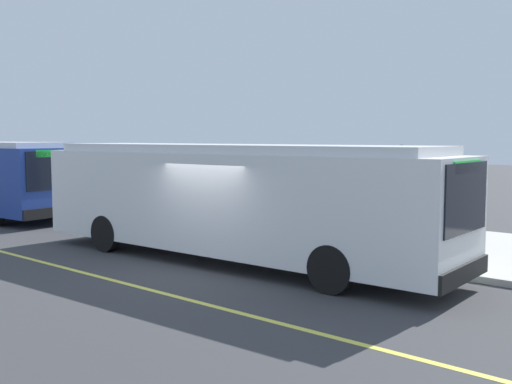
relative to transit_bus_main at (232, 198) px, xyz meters
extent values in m
plane|color=#38383A|center=(0.29, -1.01, -1.62)|extent=(120.00, 120.00, 0.00)
cube|color=#B7B2A8|center=(0.29, 4.99, -1.54)|extent=(44.00, 6.40, 0.15)
cube|color=#E0D64C|center=(0.29, -3.21, -1.61)|extent=(36.00, 0.14, 0.01)
cube|color=white|center=(-0.02, -0.01, -0.07)|extent=(11.88, 3.01, 2.40)
cube|color=silver|center=(-0.02, -0.01, 1.23)|extent=(10.93, 2.72, 0.20)
cube|color=black|center=(5.89, 0.22, 0.36)|extent=(0.13, 2.17, 1.34)
cube|color=black|center=(-0.07, 1.28, 0.22)|extent=(10.37, 0.45, 1.06)
cube|color=#197259|center=(-0.07, 1.28, -1.05)|extent=(11.19, 0.47, 0.28)
cube|color=#26D83F|center=(5.89, 0.22, 0.95)|extent=(0.09, 1.40, 0.24)
cube|color=black|center=(5.90, 0.22, -1.09)|extent=(0.18, 2.50, 0.36)
cylinder|color=black|center=(3.59, 1.29, -1.12)|extent=(1.01, 0.32, 1.00)
cylinder|color=black|center=(3.68, -1.02, -1.12)|extent=(1.01, 0.32, 1.00)
cylinder|color=black|center=(-3.59, 1.01, -1.12)|extent=(1.01, 0.32, 1.00)
cylinder|color=black|center=(-3.50, -1.30, -1.12)|extent=(1.01, 0.32, 1.00)
cube|color=black|center=(-8.63, 0.21, 0.36)|extent=(0.19, 2.17, 1.34)
cube|color=black|center=(-13.75, 1.15, 0.22)|extent=(8.85, 0.65, 1.06)
cube|color=yellow|center=(-13.76, 1.15, -1.05)|extent=(9.55, 0.69, 0.28)
cube|color=#26D83F|center=(-8.62, 0.21, 0.95)|extent=(0.13, 1.40, 0.24)
cube|color=black|center=(-8.61, 0.21, -1.09)|extent=(0.25, 2.50, 0.36)
cylinder|color=black|center=(-10.63, 1.23, -1.12)|extent=(1.02, 0.35, 1.00)
cylinder|color=#333338|center=(2.22, 5.84, -0.27)|extent=(0.10, 0.10, 2.40)
cylinder|color=#333338|center=(2.22, 4.54, -0.27)|extent=(0.10, 0.10, 2.40)
cylinder|color=#333338|center=(-0.38, 5.84, -0.27)|extent=(0.10, 0.10, 2.40)
cylinder|color=#333338|center=(-0.38, 4.54, -0.27)|extent=(0.10, 0.10, 2.40)
cube|color=#333338|center=(0.92, 5.19, 0.97)|extent=(2.90, 1.60, 0.08)
cube|color=#4C606B|center=(0.92, 5.84, -0.27)|extent=(2.47, 0.04, 2.16)
cube|color=navy|center=(-0.38, 5.19, -0.32)|extent=(0.06, 1.11, 1.82)
cube|color=brown|center=(1.02, 5.33, -1.02)|extent=(1.60, 0.44, 0.06)
cube|color=brown|center=(1.02, 5.57, -0.74)|extent=(1.60, 0.05, 0.44)
cube|color=#333338|center=(0.30, 5.33, -1.24)|extent=(0.08, 0.40, 0.45)
cube|color=#333338|center=(1.74, 5.33, -1.24)|extent=(0.08, 0.40, 0.45)
cylinder|color=#333338|center=(3.38, 2.44, -0.07)|extent=(0.07, 0.07, 2.80)
cube|color=white|center=(3.38, 2.42, 1.03)|extent=(0.44, 0.03, 0.56)
cube|color=red|center=(3.38, 2.41, 1.03)|extent=(0.40, 0.01, 0.16)
cylinder|color=#282D47|center=(2.26, 3.10, -1.04)|extent=(0.14, 0.14, 0.85)
cylinder|color=#282D47|center=(2.26, 2.92, -1.04)|extent=(0.14, 0.14, 0.85)
cube|color=beige|center=(2.26, 3.01, -0.31)|extent=(0.24, 0.40, 0.62)
sphere|color=tan|center=(2.26, 3.01, 0.11)|extent=(0.22, 0.22, 0.22)
camera|label=1|loc=(10.25, -10.94, 1.51)|focal=42.11mm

